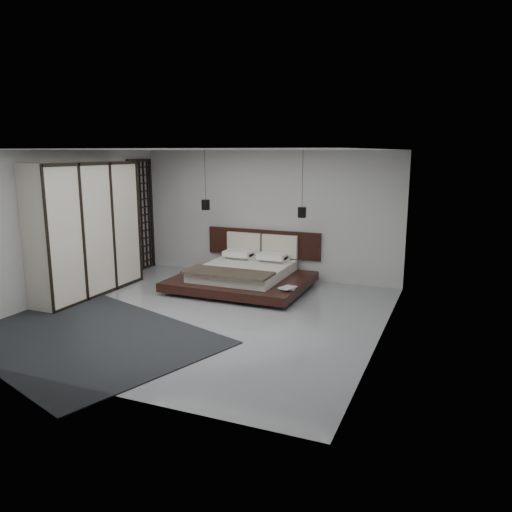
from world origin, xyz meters
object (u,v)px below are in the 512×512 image
at_px(pendant_left, 206,205).
at_px(rug, 82,336).
at_px(lattice_screen, 141,215).
at_px(pendant_right, 302,212).
at_px(wardrobe, 86,230).
at_px(bed, 244,274).

height_order(pendant_left, rug, pendant_left).
relative_size(lattice_screen, pendant_left, 2.03).
bearing_deg(lattice_screen, pendant_right, -1.86).
height_order(wardrobe, rug, wardrobe).
relative_size(bed, wardrobe, 1.01).
bearing_deg(pendant_left, pendant_right, 0.00).
bearing_deg(pendant_right, rug, -119.20).
height_order(lattice_screen, pendant_left, pendant_left).
distance_m(bed, pendant_right, 1.74).
bearing_deg(rug, bed, 72.47).
xyz_separation_m(pendant_right, wardrobe, (-3.72, -2.04, -0.29)).
xyz_separation_m(bed, pendant_left, (-1.09, 0.41, 1.36)).
bearing_deg(pendant_right, bed, -159.52).
relative_size(pendant_right, wardrobe, 0.51).
relative_size(lattice_screen, bed, 0.98).
relative_size(pendant_left, wardrobe, 0.49).
bearing_deg(lattice_screen, wardrobe, -83.37).
xyz_separation_m(pendant_left, rug, (-0.03, -3.97, -1.63)).
distance_m(lattice_screen, wardrobe, 2.18).
bearing_deg(lattice_screen, rug, -66.90).
height_order(pendant_right, rug, pendant_right).
bearing_deg(pendant_right, lattice_screen, 178.14).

